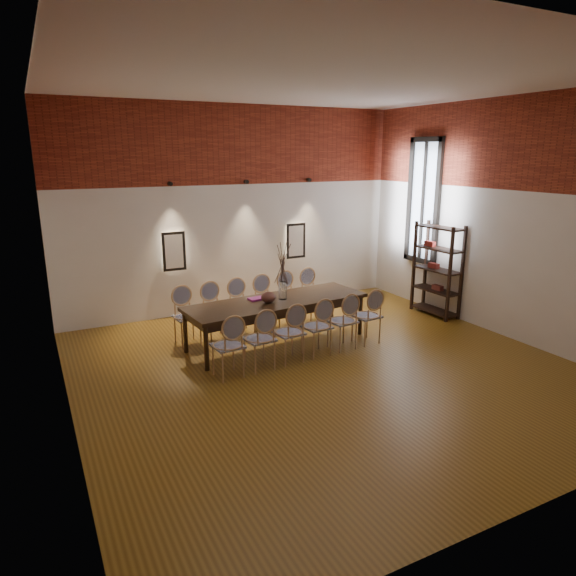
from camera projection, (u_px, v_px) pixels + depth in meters
name	position (u px, v px, depth m)	size (l,w,h in m)	color
floor	(327.00, 369.00, 7.61)	(7.00, 7.00, 0.02)	brown
ceiling	(333.00, 79.00, 6.58)	(7.00, 7.00, 0.02)	silver
wall_back	(235.00, 210.00, 10.15)	(7.00, 0.10, 4.00)	silver
wall_front	(566.00, 297.00, 4.04)	(7.00, 0.10, 4.00)	silver
wall_left	(49.00, 258.00, 5.53)	(0.10, 7.00, 4.00)	silver
wall_right	(508.00, 220.00, 8.67)	(0.10, 7.00, 4.00)	silver
brick_band_back	(235.00, 144.00, 9.77)	(7.00, 0.02, 1.50)	maroon
brick_band_left	(42.00, 138.00, 5.24)	(0.02, 7.00, 1.50)	maroon
brick_band_right	(514.00, 143.00, 8.31)	(0.02, 7.00, 1.50)	maroon
niche_left	(174.00, 251.00, 9.67)	(0.36, 0.06, 0.66)	#FFEAC6
niche_right	(295.00, 241.00, 10.82)	(0.36, 0.06, 0.66)	#FFEAC6
spot_fixture_left	(170.00, 184.00, 9.32)	(0.08, 0.08, 0.10)	black
spot_fixture_mid	(246.00, 182.00, 9.98)	(0.08, 0.08, 0.10)	black
spot_fixture_right	(309.00, 180.00, 10.60)	(0.08, 0.08, 0.10)	black
window_glass	(424.00, 201.00, 10.31)	(0.02, 0.78, 2.38)	silver
window_frame	(423.00, 201.00, 10.30)	(0.08, 0.90, 2.50)	black
window_mullion	(423.00, 201.00, 10.30)	(0.06, 0.06, 2.40)	black
dining_table	(277.00, 322.00, 8.54)	(3.06, 0.98, 0.75)	#362111
chair_near_a	(228.00, 346.00, 7.22)	(0.44, 0.44, 0.94)	tan
chair_near_b	(259.00, 339.00, 7.49)	(0.44, 0.44, 0.94)	tan
chair_near_c	(289.00, 332.00, 7.75)	(0.44, 0.44, 0.94)	tan
chair_near_d	(316.00, 326.00, 8.01)	(0.44, 0.44, 0.94)	tan
chair_near_e	(342.00, 321.00, 8.28)	(0.44, 0.44, 0.94)	tan
chair_near_f	(366.00, 316.00, 8.54)	(0.44, 0.44, 0.94)	tan
chair_far_a	(187.00, 317.00, 8.49)	(0.44, 0.44, 0.94)	tan
chair_far_b	(215.00, 312.00, 8.75)	(0.44, 0.44, 0.94)	tan
chair_far_c	(242.00, 307.00, 9.01)	(0.44, 0.44, 0.94)	tan
chair_far_d	(267.00, 303.00, 9.28)	(0.44, 0.44, 0.94)	tan
chair_far_e	(291.00, 299.00, 9.54)	(0.44, 0.44, 0.94)	tan
chair_far_f	(313.00, 295.00, 9.80)	(0.44, 0.44, 0.94)	tan
vase	(283.00, 290.00, 8.46)	(0.14, 0.14, 0.30)	silver
dried_branches	(283.00, 264.00, 8.34)	(0.50, 0.50, 0.70)	#493428
bowl	(268.00, 297.00, 8.28)	(0.24, 0.24, 0.18)	#552C22
book	(257.00, 299.00, 8.46)	(0.26, 0.18, 0.03)	#992582
shelving_rack	(437.00, 270.00, 9.95)	(0.38, 1.00, 1.80)	black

